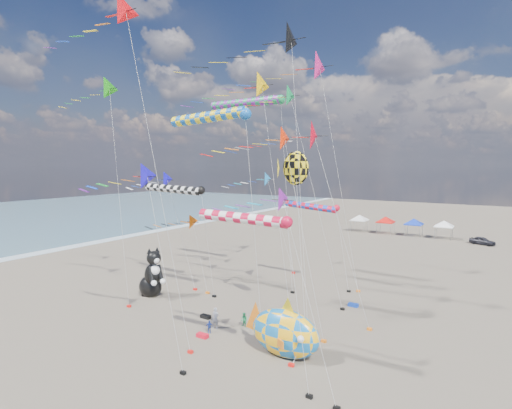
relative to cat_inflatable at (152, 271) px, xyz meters
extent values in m
plane|color=brown|center=(11.40, -11.33, -2.50)|extent=(260.00, 260.00, 0.00)
cone|color=yellow|center=(10.44, 3.54, 17.79)|extent=(2.43, 2.60, 2.68)
cylinder|color=#B2B2B2|center=(11.98, 3.54, 7.65)|extent=(3.09, 0.02, 20.30)
cube|color=black|center=(13.51, 3.54, -2.40)|extent=(0.36, 0.24, 0.20)
cone|color=#160EDE|center=(-1.18, 3.67, 8.93)|extent=(1.81, 1.93, 1.99)
cylinder|color=#B2B2B2|center=(0.60, 3.67, 3.21)|extent=(3.58, 0.02, 11.44)
cube|color=black|center=(2.37, 3.67, -2.40)|extent=(0.36, 0.24, 0.20)
cone|color=#F85D04|center=(2.55, 3.48, 4.50)|extent=(1.65, 1.77, 1.82)
cylinder|color=#B2B2B2|center=(3.36, 3.48, 1.00)|extent=(1.65, 0.02, 7.01)
cube|color=black|center=(4.17, 3.48, -2.40)|extent=(0.36, 0.24, 0.20)
cone|color=red|center=(16.77, 3.23, 12.98)|extent=(2.61, 2.79, 2.88)
cylinder|color=#B2B2B2|center=(18.73, 3.23, 5.24)|extent=(3.95, 0.02, 15.48)
cube|color=black|center=(20.70, 3.23, -2.40)|extent=(0.36, 0.24, 0.20)
cone|color=red|center=(8.37, -7.20, 21.05)|extent=(2.16, 2.31, 2.38)
cylinder|color=#B2B2B2|center=(9.84, -7.20, 9.28)|extent=(2.95, 0.02, 23.56)
cube|color=black|center=(11.30, -7.20, -2.40)|extent=(0.36, 0.24, 0.20)
cone|color=#D11B6E|center=(13.74, 12.11, 20.71)|extent=(3.13, 3.35, 3.45)
cylinder|color=#B2B2B2|center=(15.34, 12.11, 9.10)|extent=(3.24, 0.02, 23.21)
cube|color=black|center=(16.95, 12.11, -2.40)|extent=(0.36, 0.24, 0.20)
cone|color=#FF2C07|center=(16.03, -0.68, 12.54)|extent=(1.98, 2.12, 2.18)
cylinder|color=#B2B2B2|center=(17.25, -0.68, 5.02)|extent=(2.46, 0.02, 15.04)
cube|color=black|center=(18.47, -0.68, -2.40)|extent=(0.36, 0.24, 0.20)
cone|color=#199913|center=(-2.37, -3.40, 17.65)|extent=(2.14, 2.29, 2.36)
cylinder|color=#B2B2B2|center=(-0.92, -3.40, 7.58)|extent=(2.92, 0.02, 20.16)
cube|color=black|center=(0.53, -3.40, -2.40)|extent=(0.36, 0.24, 0.20)
cone|color=#1A0FD7|center=(9.54, -9.57, 9.76)|extent=(1.82, 1.94, 2.00)
cylinder|color=#B2B2B2|center=(11.16, -9.57, 3.63)|extent=(3.26, 0.02, 12.26)
cube|color=black|center=(12.78, -9.57, -2.40)|extent=(0.36, 0.24, 0.20)
cone|color=#841A98|center=(19.45, -7.95, 8.52)|extent=(1.50, 1.61, 1.66)
cylinder|color=#B2B2B2|center=(20.83, -7.95, 3.01)|extent=(2.78, 0.02, 11.03)
cube|color=black|center=(22.21, -7.95, -2.40)|extent=(0.36, 0.24, 0.20)
cone|color=#1E82CF|center=(4.99, 14.81, 8.73)|extent=(1.85, 1.98, 2.04)
cylinder|color=#B2B2B2|center=(6.58, 14.81, 3.11)|extent=(3.20, 0.02, 11.23)
cube|color=black|center=(8.17, 14.81, -2.40)|extent=(0.36, 0.24, 0.20)
cone|color=black|center=(15.19, -0.60, 19.94)|extent=(2.50, 2.68, 2.76)
cylinder|color=#B2B2B2|center=(16.19, -0.60, 8.72)|extent=(2.03, 0.02, 22.45)
cube|color=black|center=(17.20, -0.60, -2.40)|extent=(0.36, 0.24, 0.20)
cone|color=#118E44|center=(13.61, 6.35, 16.80)|extent=(2.01, 2.16, 2.22)
cylinder|color=#B2B2B2|center=(15.48, 6.35, 7.15)|extent=(3.76, 0.02, 19.31)
cube|color=black|center=(17.35, 6.35, -2.40)|extent=(0.36, 0.24, 0.20)
cylinder|color=red|center=(11.74, 11.53, 6.08)|extent=(5.80, 0.68, 0.68)
sphere|color=red|center=(14.64, 11.53, 6.08)|extent=(0.71, 0.71, 0.71)
cylinder|color=#B2B2B2|center=(15.39, 11.53, 1.79)|extent=(1.52, 0.02, 8.58)
cube|color=black|center=(16.14, 11.53, -2.40)|extent=(0.36, 0.24, 0.20)
cylinder|color=black|center=(0.11, 2.97, 8.00)|extent=(7.63, 0.79, 0.79)
sphere|color=black|center=(3.92, 2.97, 8.00)|extent=(0.83, 0.83, 0.83)
cylinder|color=#B2B2B2|center=(4.67, 2.97, 2.75)|extent=(1.52, 0.02, 10.51)
cube|color=black|center=(5.42, 2.97, -2.40)|extent=(0.36, 0.24, 0.20)
cylinder|color=#198C4C|center=(5.65, 8.18, 16.92)|extent=(8.48, 0.91, 0.91)
sphere|color=#198C4C|center=(9.89, 8.18, 16.92)|extent=(0.96, 0.96, 0.96)
cylinder|color=#B2B2B2|center=(10.64, 8.18, 7.21)|extent=(1.52, 0.02, 19.42)
cube|color=black|center=(11.39, 8.18, -2.40)|extent=(0.36, 0.24, 0.20)
cylinder|color=red|center=(16.06, -7.71, 7.34)|extent=(5.91, 0.65, 0.65)
sphere|color=red|center=(19.01, -7.71, 7.34)|extent=(0.68, 0.68, 0.68)
cylinder|color=#B2B2B2|center=(19.76, -7.71, 2.42)|extent=(1.52, 0.02, 9.84)
cube|color=black|center=(20.51, -7.71, -2.40)|extent=(0.36, 0.24, 0.20)
cylinder|color=#1258B5|center=(9.08, -2.24, 14.23)|extent=(7.08, 0.87, 0.87)
sphere|color=#1258B5|center=(12.62, -2.24, 14.23)|extent=(0.91, 0.91, 0.91)
cylinder|color=#B2B2B2|center=(13.37, -2.24, 5.86)|extent=(1.52, 0.02, 16.73)
cube|color=black|center=(14.12, -2.24, -2.40)|extent=(0.36, 0.24, 0.20)
ellipsoid|color=yellow|center=(15.34, 0.70, 10.23)|extent=(2.20, 0.40, 2.64)
cone|color=yellow|center=(13.84, 0.70, 10.23)|extent=(0.12, 1.80, 1.80)
cylinder|color=#B2B2B2|center=(16.34, -0.30, 3.87)|extent=(2.03, 2.03, 12.74)
cube|color=black|center=(17.34, -1.30, -2.40)|extent=(0.36, 0.24, 0.20)
ellipsoid|color=#1268B3|center=(17.06, -4.11, -0.88)|extent=(5.35, 3.17, 3.34)
cone|color=orange|center=(14.16, -4.11, -0.88)|extent=(2.41, 0.73, 2.45)
cone|color=yellow|center=(17.28, -4.11, 0.79)|extent=(1.76, 0.54, 1.78)
cylinder|color=#B2B2B2|center=(18.23, -4.61, -1.97)|extent=(0.38, 1.04, 1.10)
cube|color=red|center=(18.06, -5.11, -2.40)|extent=(0.36, 0.24, 0.20)
imported|color=gray|center=(10.16, -2.92, -1.66)|extent=(0.66, 0.47, 1.68)
imported|color=#248C52|center=(11.94, -1.46, -1.92)|extent=(0.64, 0.54, 1.16)
imported|color=navy|center=(10.30, -3.87, -2.01)|extent=(0.59, 0.57, 0.99)
cube|color=#123ABA|center=(17.89, 7.71, -2.35)|extent=(0.90, 0.44, 0.30)
cube|color=red|center=(10.38, -4.79, -2.35)|extent=(0.90, 0.44, 0.30)
cube|color=black|center=(8.17, -1.71, -2.35)|extent=(0.90, 0.44, 0.30)
cube|color=white|center=(5.40, 48.67, -0.25)|extent=(3.00, 3.00, 0.15)
pyramid|color=white|center=(5.40, 48.67, 0.80)|extent=(4.20, 4.20, 1.00)
cylinder|color=#999999|center=(4.10, 47.37, -1.40)|extent=(0.08, 0.08, 2.20)
cylinder|color=#999999|center=(6.70, 47.37, -1.40)|extent=(0.08, 0.08, 2.20)
cylinder|color=#999999|center=(4.10, 49.97, -1.40)|extent=(0.08, 0.08, 2.20)
cylinder|color=#999999|center=(6.70, 49.97, -1.40)|extent=(0.08, 0.08, 2.20)
cube|color=red|center=(10.40, 48.67, -0.25)|extent=(3.00, 3.00, 0.15)
pyramid|color=red|center=(10.40, 48.67, 0.80)|extent=(4.20, 4.20, 1.00)
cylinder|color=#999999|center=(9.10, 47.37, -1.40)|extent=(0.08, 0.08, 2.20)
cylinder|color=#999999|center=(11.70, 47.37, -1.40)|extent=(0.08, 0.08, 2.20)
cylinder|color=#999999|center=(9.10, 49.97, -1.40)|extent=(0.08, 0.08, 2.20)
cylinder|color=#999999|center=(11.70, 49.97, -1.40)|extent=(0.08, 0.08, 2.20)
cube|color=#1331C0|center=(15.40, 48.67, -0.25)|extent=(3.00, 3.00, 0.15)
pyramid|color=#1331C0|center=(15.40, 48.67, 0.80)|extent=(4.20, 4.20, 1.00)
cylinder|color=#999999|center=(14.10, 47.37, -1.40)|extent=(0.08, 0.08, 2.20)
cylinder|color=#999999|center=(16.70, 47.37, -1.40)|extent=(0.08, 0.08, 2.20)
cylinder|color=#999999|center=(14.10, 49.97, -1.40)|extent=(0.08, 0.08, 2.20)
cylinder|color=#999999|center=(16.70, 49.97, -1.40)|extent=(0.08, 0.08, 2.20)
cube|color=white|center=(20.40, 48.67, -0.25)|extent=(3.00, 3.00, 0.15)
pyramid|color=white|center=(20.40, 48.67, 0.80)|extent=(4.20, 4.20, 1.00)
cylinder|color=#999999|center=(19.10, 47.37, -1.40)|extent=(0.08, 0.08, 2.20)
cylinder|color=#999999|center=(21.70, 47.37, -1.40)|extent=(0.08, 0.08, 2.20)
cylinder|color=#999999|center=(19.10, 49.97, -1.40)|extent=(0.08, 0.08, 2.20)
cylinder|color=#999999|center=(21.70, 49.97, -1.40)|extent=(0.08, 0.08, 2.20)
imported|color=#26262D|center=(26.44, 46.67, -1.85)|extent=(4.11, 2.77, 1.30)
camera|label=1|loc=(29.22, -27.18, 10.51)|focal=28.00mm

